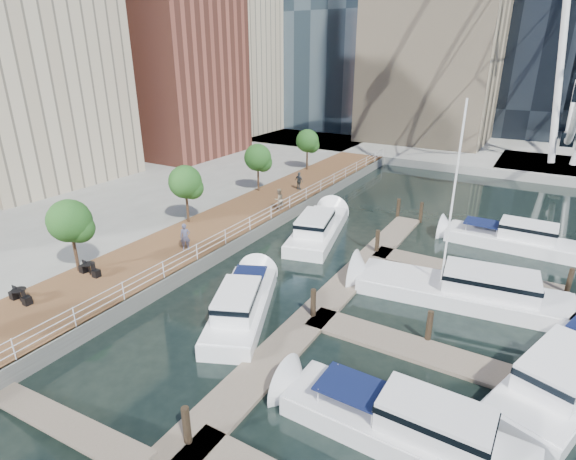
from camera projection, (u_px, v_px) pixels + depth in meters
The scene contains 15 objects.
ground at pixel (168, 386), 19.77m from camera, with size 520.00×520.00×0.00m, color black.
boardwalk at pixel (220, 229), 35.83m from camera, with size 6.00×60.00×1.00m, color brown.
seawall at pixel (251, 236), 34.42m from camera, with size 0.25×60.00×1.00m, color #595954.
land_inland at pixel (24, 183), 48.59m from camera, with size 48.00×90.00×1.00m, color gray.
land_far at pixel (494, 115), 101.19m from camera, with size 200.00×114.00×1.00m, color gray.
pier at pixel (561, 168), 54.57m from camera, with size 14.00×12.00×1.00m, color gray.
railing at pixel (250, 224), 34.08m from camera, with size 0.10×60.00×1.05m, color white, non-canonical shape.
floating_docks at pixel (413, 319), 23.81m from camera, with size 16.00×34.00×2.60m.
midrise_condos at pixel (111, 54), 52.12m from camera, with size 19.00×67.00×28.00m.
street_trees at pixel (185, 182), 34.77m from camera, with size 2.60×42.60×4.60m.
yacht_foreground at pixel (401, 439), 17.02m from camera, with size 2.71×10.11×2.15m, color silver, non-canonical shape.
pedestrian_near at pixel (185, 237), 30.58m from camera, with size 0.69×0.45×1.88m, color #50506B.
pedestrian_mid at pixel (279, 199), 38.35m from camera, with size 0.91×0.71×1.88m, color #86755D.
pedestrian_far at pixel (299, 181), 44.08m from camera, with size 1.02×0.43×1.75m, color #30363C.
moored_yachts at pixel (436, 302), 26.36m from camera, with size 23.20×35.91×11.50m.
Camera 1 is at (12.59, -10.95, 13.68)m, focal length 28.00 mm.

